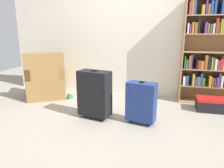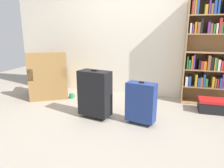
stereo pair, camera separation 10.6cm
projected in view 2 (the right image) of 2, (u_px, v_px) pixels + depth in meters
name	position (u px, v px, depth m)	size (l,w,h in m)	color
ground_plane	(106.00, 129.00, 2.85)	(8.77, 8.77, 0.00)	#9E9384
back_wall	(132.00, 30.00, 4.14)	(5.01, 0.10, 2.60)	beige
bookshelf	(220.00, 50.00, 3.59)	(1.16, 0.33, 1.83)	#A87F51
armchair	(49.00, 81.00, 4.19)	(0.95, 0.95, 0.90)	olive
mug	(72.00, 96.00, 4.11)	(0.12, 0.08, 0.10)	#1E7F4C
storage_box	(214.00, 105.00, 3.41)	(0.47, 0.31, 0.21)	black
suitcase_navy_blue	(141.00, 102.00, 2.93)	(0.44, 0.27, 0.62)	navy
suitcase_black	(95.00, 93.00, 3.13)	(0.51, 0.33, 0.74)	black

